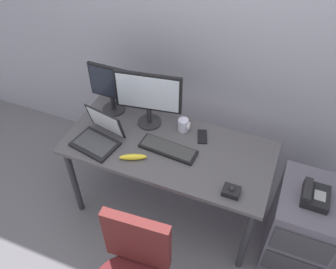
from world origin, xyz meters
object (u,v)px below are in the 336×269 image
object	(u,v)px
monitor_main	(148,96)
banana	(133,157)
desk_phone	(314,195)
monitor_side	(111,87)
coffee_mug	(184,125)
cell_phone	(202,137)
keyboard	(168,149)
trackball_mouse	(231,191)
laptop	(99,136)
file_cabinet	(301,226)

from	to	relation	value
monitor_main	banana	bearing A→B (deg)	-83.16
desk_phone	monitor_side	size ratio (longest dim) A/B	0.50
coffee_mug	cell_phone	size ratio (longest dim) A/B	0.69
desk_phone	monitor_side	bearing A→B (deg)	171.12
keyboard	cell_phone	distance (m)	0.28
keyboard	cell_phone	world-z (taller)	keyboard
keyboard	banana	world-z (taller)	banana
banana	desk_phone	bearing A→B (deg)	8.04
desk_phone	cell_phone	size ratio (longest dim) A/B	1.41
trackball_mouse	banana	distance (m)	0.70
cell_phone	trackball_mouse	bearing A→B (deg)	-70.52
monitor_main	coffee_mug	bearing A→B (deg)	5.10
monitor_main	cell_phone	bearing A→B (deg)	0.16
trackball_mouse	cell_phone	distance (m)	0.52
monitor_side	trackball_mouse	bearing A→B (deg)	-22.64
desk_phone	keyboard	size ratio (longest dim) A/B	0.48
trackball_mouse	coffee_mug	size ratio (longest dim) A/B	1.12
coffee_mug	cell_phone	xyz separation A→B (m)	(0.15, -0.02, -0.04)
trackball_mouse	coffee_mug	xyz separation A→B (m)	(-0.48, 0.43, 0.03)
laptop	coffee_mug	xyz separation A→B (m)	(0.52, 0.34, -0.00)
file_cabinet	keyboard	world-z (taller)	keyboard
desk_phone	trackball_mouse	distance (m)	0.54
file_cabinet	monitor_main	world-z (taller)	monitor_main
monitor_side	keyboard	distance (m)	0.65
desk_phone	monitor_main	xyz separation A→B (m)	(-1.24, 0.21, 0.29)
monitor_side	banana	xyz separation A→B (m)	(0.37, -0.41, -0.21)
desk_phone	banana	size ratio (longest dim) A/B	1.05
desk_phone	file_cabinet	bearing A→B (deg)	63.22
file_cabinet	cell_phone	size ratio (longest dim) A/B	4.87
desk_phone	monitor_side	distance (m)	1.61
monitor_side	monitor_main	bearing A→B (deg)	-6.32
file_cabinet	trackball_mouse	size ratio (longest dim) A/B	6.28
desk_phone	monitor_main	size ratio (longest dim) A/B	0.41
banana	coffee_mug	bearing A→B (deg)	61.14
monitor_main	laptop	xyz separation A→B (m)	(-0.26, -0.31, -0.21)
monitor_main	monitor_side	distance (m)	0.33
coffee_mug	cell_phone	bearing A→B (deg)	-8.31
trackball_mouse	banana	xyz separation A→B (m)	(-0.70, 0.03, -0.00)
monitor_side	laptop	bearing A→B (deg)	-78.90
file_cabinet	monitor_side	world-z (taller)	monitor_side
file_cabinet	monitor_side	distance (m)	1.71
cell_phone	file_cabinet	bearing A→B (deg)	-31.82
file_cabinet	cell_phone	bearing A→B (deg)	166.85
cell_phone	laptop	bearing A→B (deg)	-173.86
trackball_mouse	cell_phone	bearing A→B (deg)	128.15
monitor_side	cell_phone	xyz separation A→B (m)	(0.75, -0.03, -0.22)
desk_phone	coffee_mug	distance (m)	1.01
coffee_mug	file_cabinet	bearing A→B (deg)	-12.40
trackball_mouse	coffee_mug	distance (m)	0.65
desk_phone	coffee_mug	size ratio (longest dim) A/B	2.04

